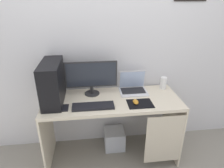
{
  "coord_description": "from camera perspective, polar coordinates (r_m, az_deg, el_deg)",
  "views": [
    {
      "loc": [
        -0.22,
        -1.86,
        1.8
      ],
      "look_at": [
        0.0,
        0.0,
        0.95
      ],
      "focal_mm": 31.61,
      "sensor_mm": 36.0,
      "label": 1
    }
  ],
  "objects": [
    {
      "name": "ground_plane",
      "position": [
        2.6,
        0.0,
        -19.53
      ],
      "size": [
        8.0,
        8.0,
        0.0
      ],
      "primitive_type": "plane",
      "color": "gray"
    },
    {
      "name": "wall_back",
      "position": [
        2.26,
        -0.97,
        11.56
      ],
      "size": [
        4.0,
        0.05,
        2.6
      ],
      "color": "silver",
      "rests_on": "ground_plane"
    },
    {
      "name": "speaker",
      "position": [
        2.42,
        14.59,
        0.27
      ],
      "size": [
        0.08,
        0.08,
        0.14
      ],
      "primitive_type": "cylinder",
      "color": "white",
      "rests_on": "desk"
    },
    {
      "name": "mousepad",
      "position": [
        2.07,
        8.11,
        -5.64
      ],
      "size": [
        0.26,
        0.2,
        0.0
      ],
      "primitive_type": "cube",
      "color": "black",
      "rests_on": "desk"
    },
    {
      "name": "cell_phone",
      "position": [
        2.03,
        -13.45,
        -6.74
      ],
      "size": [
        0.07,
        0.13,
        0.01
      ],
      "primitive_type": "cube",
      "color": "black",
      "rests_on": "desk"
    },
    {
      "name": "subwoofer",
      "position": [
        2.62,
        0.68,
        -15.5
      ],
      "size": [
        0.25,
        0.25,
        0.25
      ],
      "primitive_type": "cube",
      "color": "#B7BCC6",
      "rests_on": "ground_plane"
    },
    {
      "name": "desk",
      "position": [
        2.21,
        0.57,
        -8.09
      ],
      "size": [
        1.48,
        0.59,
        0.77
      ],
      "color": "beige",
      "rests_on": "ground_plane"
    },
    {
      "name": "pc_tower",
      "position": [
        2.1,
        -16.84,
        0.41
      ],
      "size": [
        0.19,
        0.5,
        0.43
      ],
      "primitive_type": "cube",
      "color": "black",
      "rests_on": "desk"
    },
    {
      "name": "monitor",
      "position": [
        2.16,
        -5.99,
        2.12
      ],
      "size": [
        0.57,
        0.17,
        0.39
      ],
      "color": "#232326",
      "rests_on": "desk"
    },
    {
      "name": "keyboard",
      "position": [
        1.99,
        -5.45,
        -6.41
      ],
      "size": [
        0.42,
        0.14,
        0.02
      ],
      "primitive_type": "cube",
      "color": "black",
      "rests_on": "desk"
    },
    {
      "name": "laptop",
      "position": [
        2.31,
        6.06,
        -0.96
      ],
      "size": [
        0.31,
        0.24,
        0.24
      ],
      "color": "silver",
      "rests_on": "desk"
    },
    {
      "name": "mouse_left",
      "position": [
        2.06,
        6.86,
        -5.12
      ],
      "size": [
        0.06,
        0.1,
        0.03
      ],
      "primitive_type": "ellipsoid",
      "color": "orange",
      "rests_on": "mousepad"
    }
  ]
}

